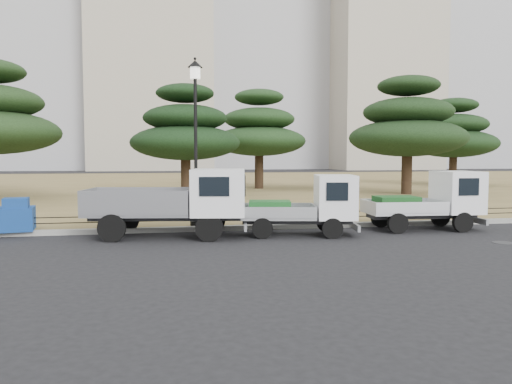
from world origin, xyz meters
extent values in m
plane|color=black|center=(0.00, 0.00, 0.00)|extent=(220.00, 220.00, 0.00)
cube|color=olive|center=(0.00, 30.60, 0.07)|extent=(120.00, 56.00, 0.15)
cube|color=gray|center=(0.00, 2.60, 0.08)|extent=(120.00, 0.25, 0.16)
cylinder|color=black|center=(-1.63, 0.51, 0.40)|extent=(0.82, 0.28, 0.80)
cylinder|color=black|center=(-1.36, 2.23, 0.40)|extent=(0.82, 0.28, 0.80)
cylinder|color=black|center=(-4.36, 0.94, 0.40)|extent=(0.82, 0.28, 0.80)
cylinder|color=black|center=(-4.09, 2.66, 0.40)|extent=(0.82, 0.28, 0.80)
cube|color=#2D2D30|center=(-2.82, 1.58, 0.61)|extent=(4.56, 1.64, 0.14)
cube|color=slate|center=(-3.61, 1.71, 1.07)|extent=(3.33, 2.21, 0.78)
cube|color=white|center=(-1.27, 1.33, 1.36)|extent=(1.83, 2.12, 1.37)
cylinder|color=black|center=(1.99, 0.37, 0.31)|extent=(0.64, 0.28, 0.62)
cylinder|color=black|center=(2.25, 1.71, 0.31)|extent=(0.64, 0.28, 0.62)
cylinder|color=black|center=(-0.04, 0.75, 0.31)|extent=(0.64, 0.28, 0.62)
cylinder|color=black|center=(0.22, 2.10, 0.31)|extent=(0.64, 0.28, 0.62)
cube|color=#2D2D30|center=(1.14, 1.23, 0.45)|extent=(3.42, 1.38, 0.14)
cube|color=#999B9F|center=(0.54, 1.34, 0.73)|extent=(2.53, 1.81, 0.41)
cube|color=white|center=(2.29, 1.01, 1.19)|extent=(1.43, 1.72, 1.33)
cube|color=#1B5E23|center=(0.32, 1.38, 0.84)|extent=(1.42, 1.14, 0.45)
cylinder|color=black|center=(6.53, 0.81, 0.33)|extent=(0.66, 0.21, 0.65)
cylinder|color=black|center=(6.61, 2.26, 0.33)|extent=(0.66, 0.21, 0.65)
cylinder|color=black|center=(4.35, 0.93, 0.33)|extent=(0.66, 0.21, 0.65)
cylinder|color=black|center=(4.43, 2.39, 0.33)|extent=(0.66, 0.21, 0.65)
cube|color=#2D2D30|center=(5.51, 1.60, 0.48)|extent=(3.56, 1.00, 0.15)
cube|color=silver|center=(4.88, 1.63, 0.77)|extent=(2.51, 1.62, 0.44)
cube|color=white|center=(6.75, 1.53, 1.25)|extent=(1.31, 1.68, 1.38)
cube|color=#154B1A|center=(4.63, 1.65, 0.88)|extent=(1.39, 1.04, 0.48)
cylinder|color=black|center=(-1.84, 2.90, 0.22)|extent=(0.41, 0.41, 0.15)
cylinder|color=black|center=(-1.84, 2.90, 2.62)|extent=(0.11, 0.11, 4.64)
cylinder|color=white|center=(-1.84, 2.90, 5.13)|extent=(0.37, 0.37, 0.37)
cone|color=black|center=(-1.84, 2.90, 5.43)|extent=(0.48, 0.48, 0.23)
cylinder|color=black|center=(0.00, 2.75, 0.35)|extent=(38.00, 0.03, 0.03)
cylinder|color=black|center=(0.00, 2.75, 0.53)|extent=(38.00, 0.03, 0.03)
cylinder|color=black|center=(0.00, 2.75, 0.35)|extent=(0.04, 0.04, 0.40)
cube|color=navy|center=(-7.64, 2.80, 0.51)|extent=(1.67, 1.33, 0.71)
cube|color=navy|center=(-7.34, 2.65, 1.01)|extent=(0.79, 0.71, 0.31)
cylinder|color=#2D2D30|center=(6.50, -1.20, 0.01)|extent=(0.60, 0.60, 0.01)
cylinder|color=black|center=(-1.62, 15.80, 1.41)|extent=(0.57, 0.57, 2.53)
ellipsoid|color=black|center=(-1.62, 15.80, 3.25)|extent=(6.38, 6.38, 2.04)
ellipsoid|color=black|center=(-1.62, 15.80, 4.67)|extent=(4.87, 4.87, 1.56)
ellipsoid|color=black|center=(-1.62, 15.80, 6.09)|extent=(3.36, 3.36, 1.08)
cylinder|color=black|center=(3.90, 21.82, 1.54)|extent=(0.63, 0.63, 2.78)
ellipsoid|color=#1B3317|center=(3.90, 21.82, 3.56)|extent=(6.70, 6.70, 2.14)
ellipsoid|color=#1B3317|center=(3.90, 21.82, 5.13)|extent=(5.12, 5.12, 1.64)
ellipsoid|color=#1B3317|center=(3.90, 21.82, 6.69)|extent=(3.53, 3.53, 1.13)
cylinder|color=black|center=(11.78, 14.79, 1.55)|extent=(0.63, 0.63, 2.80)
ellipsoid|color=black|center=(11.78, 14.79, 3.58)|extent=(7.10, 7.10, 2.27)
ellipsoid|color=black|center=(11.78, 14.79, 5.15)|extent=(5.42, 5.42, 1.74)
ellipsoid|color=black|center=(11.78, 14.79, 6.73)|extent=(3.74, 3.74, 1.20)
cylinder|color=black|center=(20.22, 23.33, 1.52)|extent=(0.61, 0.61, 2.73)
ellipsoid|color=black|center=(20.22, 23.33, 3.50)|extent=(6.98, 6.98, 2.23)
ellipsoid|color=black|center=(20.22, 23.33, 5.03)|extent=(5.33, 5.33, 1.70)
ellipsoid|color=black|center=(20.22, 23.33, 6.57)|extent=(3.68, 3.68, 1.18)
cube|color=#AAA08C|center=(-5.00, 85.00, 27.50)|extent=(22.00, 20.00, 55.00)
cube|color=#AAA08C|center=(40.00, 82.00, 24.00)|extent=(20.00, 18.00, 48.00)
cube|color=#A0A0A5|center=(58.00, 90.00, 35.00)|extent=(24.00, 20.00, 70.00)
cylinder|color=#D83F33|center=(72.00, 85.00, 30.00)|extent=(1.80, 1.80, 60.00)
camera|label=1|loc=(-2.89, -13.58, 2.41)|focal=35.00mm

